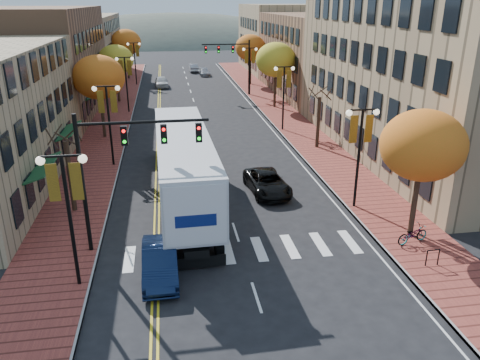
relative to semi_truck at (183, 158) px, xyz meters
name	(u,v)px	position (x,y,z in m)	size (l,w,h in m)	color
ground	(248,272)	(2.53, -9.04, -2.66)	(200.00, 200.00, 0.00)	black
sidewalk_left	(114,116)	(-6.47, 23.46, -2.58)	(4.00, 85.00, 0.15)	brown
sidewalk_right	(277,110)	(11.53, 23.46, -2.58)	(4.00, 85.00, 0.15)	brown
building_left_mid	(36,62)	(-14.47, 26.96, 2.84)	(12.00, 24.00, 11.00)	brown
building_left_far	(76,47)	(-14.47, 51.96, 2.09)	(12.00, 26.00, 9.50)	#9E8966
building_right_near	(448,58)	(21.03, 6.96, 4.84)	(15.00, 28.00, 15.00)	#997F5B
building_right_mid	(333,55)	(21.03, 32.96, 2.34)	(15.00, 24.00, 10.00)	brown
building_right_far	(290,38)	(21.03, 54.96, 2.84)	(15.00, 20.00, 11.00)	#9E8966
tree_left_a	(70,176)	(-6.47, -1.04, -0.41)	(0.28, 0.28, 4.20)	#382619
tree_left_b	(99,77)	(-6.47, 14.96, 2.79)	(4.48, 4.48, 7.21)	#382619
tree_left_c	(116,60)	(-6.47, 30.96, 2.40)	(4.16, 4.16, 6.69)	#382619
tree_left_d	(126,42)	(-6.47, 48.96, 2.94)	(4.61, 4.61, 7.42)	#382619
tree_right_a	(423,145)	(11.53, -7.04, 2.40)	(4.16, 4.16, 6.69)	#382619
tree_right_b	(318,122)	(11.53, 8.96, -0.41)	(0.28, 0.28, 4.20)	#382619
tree_right_c	(276,60)	(11.53, 24.96, 2.79)	(4.48, 4.48, 7.21)	#382619
tree_right_d	(250,48)	(11.53, 40.96, 2.63)	(4.35, 4.35, 7.00)	#382619
lamp_left_a	(67,196)	(-4.97, -9.04, 1.64)	(1.96, 0.36, 6.05)	black
lamp_left_b	(108,110)	(-4.97, 6.96, 1.64)	(1.96, 0.36, 6.05)	black
lamp_left_c	(126,74)	(-4.97, 24.96, 1.64)	(1.96, 0.36, 6.05)	black
lamp_left_d	(134,55)	(-4.97, 42.96, 1.64)	(1.96, 0.36, 6.05)	black
lamp_right_a	(360,139)	(10.03, -3.04, 1.64)	(1.96, 0.36, 6.05)	black
lamp_right_b	(284,86)	(10.03, 14.96, 1.64)	(1.96, 0.36, 6.05)	black
lamp_right_c	(250,62)	(10.03, 32.96, 1.64)	(1.96, 0.36, 6.05)	black
traffic_mast_near	(122,156)	(-2.95, -6.05, 2.27)	(6.10, 0.35, 7.00)	black
traffic_mast_far	(234,57)	(8.00, 32.95, 2.27)	(6.10, 0.34, 7.00)	black
semi_truck	(183,158)	(0.00, 0.00, 0.00)	(3.32, 18.25, 4.55)	black
navy_sedan	(160,262)	(-1.46, -8.77, -1.93)	(1.53, 4.40, 1.45)	black
black_suv	(267,183)	(5.37, 0.15, -1.98)	(2.25, 4.89, 1.36)	black
car_far_white	(162,82)	(-1.36, 40.97, -1.91)	(1.77, 4.41, 1.50)	silver
car_far_silver	(205,72)	(5.66, 50.91, -2.07)	(1.66, 4.07, 1.18)	#999AA0
car_far_oncoming	(194,68)	(4.14, 55.41, -1.97)	(1.45, 4.17, 1.37)	#9C9CA3
bicycle	(413,234)	(11.17, -7.89, -2.02)	(0.64, 1.85, 0.97)	gray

